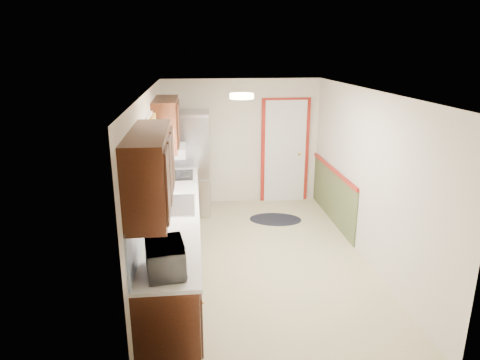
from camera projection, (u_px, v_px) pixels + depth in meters
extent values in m
cube|color=#BBB284|center=(260.00, 258.00, 6.22)|extent=(3.20, 5.20, 0.12)
cube|color=white|center=(263.00, 91.00, 5.52)|extent=(3.20, 5.20, 0.12)
cube|color=beige|center=(242.00, 142.00, 8.25)|extent=(3.20, 0.10, 2.40)
cube|color=beige|center=(309.00, 269.00, 3.50)|extent=(3.20, 0.10, 2.40)
cube|color=beige|center=(151.00, 183.00, 5.72)|extent=(0.10, 5.20, 2.40)
cube|color=beige|center=(367.00, 176.00, 6.03)|extent=(0.10, 5.20, 2.40)
cube|color=#38180C|center=(175.00, 243.00, 5.68)|extent=(0.60, 4.00, 0.90)
cube|color=white|center=(175.00, 210.00, 5.55)|extent=(0.63, 4.00, 0.04)
cube|color=#578CD5|center=(150.00, 189.00, 5.43)|extent=(0.02, 4.00, 0.55)
cube|color=#38180C|center=(150.00, 170.00, 4.03)|extent=(0.35, 1.40, 0.75)
cube|color=#38180C|center=(166.00, 123.00, 6.60)|extent=(0.35, 1.20, 0.75)
cube|color=white|center=(149.00, 156.00, 5.41)|extent=(0.02, 1.00, 0.90)
cube|color=#C95B25|center=(151.00, 129.00, 5.31)|extent=(0.05, 1.12, 0.24)
cube|color=#B7B7BC|center=(175.00, 205.00, 5.63)|extent=(0.52, 0.82, 0.02)
cube|color=white|center=(171.00, 151.00, 6.78)|extent=(0.45, 0.60, 0.15)
cube|color=maroon|center=(285.00, 151.00, 8.36)|extent=(0.94, 0.05, 2.08)
cube|color=white|center=(285.00, 152.00, 8.34)|extent=(0.80, 0.04, 2.00)
cube|color=#4B552F|center=(333.00, 195.00, 7.53)|extent=(0.02, 2.30, 0.90)
cube|color=maroon|center=(334.00, 170.00, 7.39)|extent=(0.04, 2.30, 0.06)
cylinder|color=#FFD88C|center=(242.00, 96.00, 5.31)|extent=(0.30, 0.30, 0.06)
imported|color=white|center=(165.00, 255.00, 3.92)|extent=(0.36, 0.54, 0.34)
cube|color=#B7B7BC|center=(189.00, 163.00, 7.79)|extent=(0.81, 0.76, 1.86)
cylinder|color=black|center=(174.00, 174.00, 7.41)|extent=(0.02, 0.02, 1.31)
ellipsoid|color=black|center=(275.00, 219.00, 7.64)|extent=(1.02, 0.75, 0.01)
cube|color=black|center=(178.00, 175.00, 6.98)|extent=(0.49, 0.58, 0.02)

